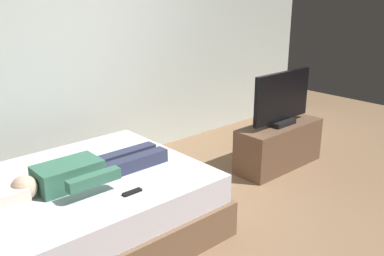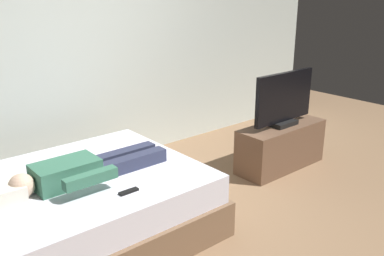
{
  "view_description": "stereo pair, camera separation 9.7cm",
  "coord_description": "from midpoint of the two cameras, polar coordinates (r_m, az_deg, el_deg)",
  "views": [
    {
      "loc": [
        -2.19,
        -2.27,
        1.96
      ],
      "look_at": [
        0.34,
        0.56,
        0.69
      ],
      "focal_mm": 39.78,
      "sensor_mm": 36.0,
      "label": 1
    },
    {
      "loc": [
        -2.11,
        -2.33,
        1.96
      ],
      "look_at": [
        0.34,
        0.56,
        0.69
      ],
      "focal_mm": 39.78,
      "sensor_mm": 36.0,
      "label": 2
    }
  ],
  "objects": [
    {
      "name": "remote",
      "position": [
        3.13,
        -7.6,
        -8.43
      ],
      "size": [
        0.15,
        0.04,
        0.02
      ],
      "primitive_type": "cube",
      "color": "black",
      "rests_on": "bed"
    },
    {
      "name": "tv_stand",
      "position": [
        4.89,
        12.37,
        -2.4
      ],
      "size": [
        1.1,
        0.4,
        0.5
      ],
      "primitive_type": "cube",
      "color": "brown",
      "rests_on": "ground"
    },
    {
      "name": "person",
      "position": [
        3.36,
        -13.62,
        -5.53
      ],
      "size": [
        1.26,
        0.46,
        0.18
      ],
      "color": "#387056",
      "rests_on": "bed"
    },
    {
      "name": "ground_plane",
      "position": [
        3.71,
        2.38,
        -13.41
      ],
      "size": [
        10.0,
        10.0,
        0.0
      ],
      "primitive_type": "plane",
      "color": "#8C6B4C"
    },
    {
      "name": "tv",
      "position": [
        4.73,
        12.81,
        3.66
      ],
      "size": [
        0.88,
        0.2,
        0.59
      ],
      "color": "black",
      "rests_on": "tv_stand"
    },
    {
      "name": "bed",
      "position": [
        3.57,
        -14.18,
        -10.49
      ],
      "size": [
        1.97,
        1.57,
        0.54
      ],
      "color": "brown",
      "rests_on": "ground"
    },
    {
      "name": "back_wall",
      "position": [
        4.94,
        -9.19,
        11.78
      ],
      "size": [
        6.4,
        0.1,
        2.8
      ],
      "primitive_type": "cube",
      "color": "silver",
      "rests_on": "ground"
    }
  ]
}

